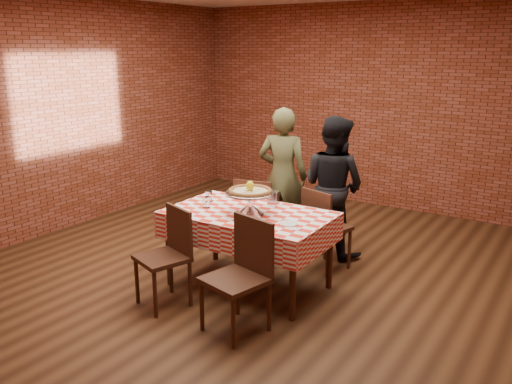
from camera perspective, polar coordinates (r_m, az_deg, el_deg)
ground at (r=5.71m, az=-0.50°, el=-8.15°), size 6.00×6.00×0.00m
back_wall at (r=7.96m, az=11.73°, el=9.02°), size 5.50×0.00×5.50m
table at (r=5.17m, az=-0.78°, el=-6.23°), size 1.55×0.95×0.75m
tablecloth at (r=5.09m, az=-0.79°, el=-3.59°), size 1.58×0.99×0.26m
pizza_stand at (r=4.96m, az=-0.63°, el=-1.21°), size 0.48×0.48×0.21m
pizza at (r=4.93m, az=-0.64°, el=0.04°), size 0.42×0.42×0.03m
lemon at (r=4.92m, az=-0.64°, el=0.66°), size 0.08×0.08×0.10m
water_glass_left at (r=5.21m, az=-5.29°, el=-1.08°), size 0.07×0.07×0.11m
water_glass_right at (r=5.41m, az=-5.06°, el=-0.44°), size 0.07×0.07×0.11m
side_plate at (r=4.71m, az=3.51°, el=-3.40°), size 0.17×0.17×0.01m
sweetener_packet_a at (r=4.58m, az=4.32°, el=-4.03°), size 0.05×0.04×0.00m
sweetener_packet_b at (r=4.61m, az=4.65°, el=-3.91°), size 0.05×0.04×0.00m
condiment_caddy at (r=5.25m, az=1.89°, el=-0.68°), size 0.12×0.10×0.14m
chair_near_left at (r=4.86m, az=-10.02°, el=-7.06°), size 0.52×0.52×0.89m
chair_near_right at (r=4.35m, az=-2.25°, el=-9.21°), size 0.54×0.54×0.93m
chair_far_left at (r=5.93m, az=0.21°, el=-2.62°), size 0.52×0.52×0.90m
chair_far_right at (r=5.62m, az=7.64°, el=-3.91°), size 0.49×0.49×0.88m
diner_olive at (r=6.26m, az=2.88°, el=1.72°), size 0.67×0.54×1.61m
diner_black at (r=5.96m, az=8.27°, el=0.64°), size 0.86×0.73×1.56m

